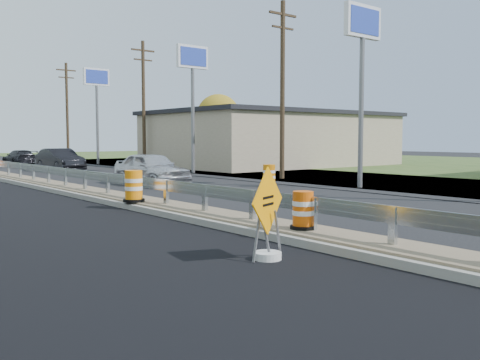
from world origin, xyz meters
TOP-DOWN VIEW (x-y plane):
  - ground at (0.00, 0.00)m, footprint 140.00×140.00m
  - grass_verge_far at (30.00, 10.00)m, footprint 40.00×120.00m
  - median at (0.00, 8.00)m, footprint 1.60×55.00m
  - guardrail at (0.00, 9.00)m, footprint 0.10×46.15m
  - retail_building_near at (20.99, 20.00)m, footprint 18.50×12.50m
  - pylon_sign_south at (10.50, 3.00)m, footprint 2.20×0.30m
  - pylon_sign_mid at (10.50, 16.00)m, footprint 2.20×0.30m
  - pylon_sign_north at (10.50, 30.00)m, footprint 2.20×0.30m
  - utility_pole_smid at (11.50, 9.00)m, footprint 1.90×0.26m
  - utility_pole_nmid at (11.50, 24.00)m, footprint 1.90×0.26m
  - utility_pole_north at (11.50, 39.00)m, footprint 1.90×0.26m
  - tree_far_yellow at (26.00, 34.00)m, footprint 4.62×4.62m
  - caution_sign at (-2.00, -4.75)m, footprint 1.14×0.51m
  - barrel_median_near at (-0.07, -3.76)m, footprint 0.56×0.56m
  - barrel_median_mid at (-0.55, 3.01)m, footprint 0.66×0.66m
  - barrel_shoulder_near at (7.87, 6.05)m, footprint 0.68×0.68m
  - barrel_shoulder_mid at (7.26, 17.35)m, footprint 0.53×0.53m
  - barrel_shoulder_far at (9.20, 33.45)m, footprint 0.58×0.58m
  - car_silver at (4.11, 10.03)m, footprint 2.02×4.62m
  - car_dark_mid at (4.64, 22.92)m, footprint 1.83×4.67m
  - car_dark_far at (5.08, 32.89)m, footprint 1.80×4.29m

SIDE VIEW (x-z plane):
  - ground at x=0.00m, z-range 0.00..0.00m
  - grass_verge_far at x=30.00m, z-range 0.00..0.03m
  - median at x=0.00m, z-range 0.00..0.23m
  - barrel_shoulder_mid at x=7.26m, z-range -0.02..0.76m
  - barrel_shoulder_far at x=9.20m, z-range -0.02..0.84m
  - caution_sign at x=-2.00m, z-range -0.42..1.28m
  - barrel_shoulder_near at x=7.87m, z-range -0.02..0.98m
  - car_dark_far at x=5.08m, z-range 0.00..1.24m
  - barrel_median_near at x=-0.07m, z-range 0.21..1.03m
  - barrel_median_mid at x=-0.55m, z-range 0.21..1.18m
  - guardrail at x=0.00m, z-range 0.37..1.09m
  - car_dark_mid at x=4.64m, z-range 0.00..1.51m
  - car_silver at x=4.11m, z-range 0.00..1.55m
  - retail_building_near at x=20.99m, z-range 0.02..4.29m
  - tree_far_yellow at x=26.00m, z-range 1.11..7.97m
  - utility_pole_smid at x=11.50m, z-range 0.23..9.63m
  - utility_pole_nmid at x=11.50m, z-range 0.23..9.63m
  - utility_pole_north at x=11.50m, z-range 0.23..9.63m
  - pylon_sign_south at x=10.50m, z-range 2.53..10.43m
  - pylon_sign_mid at x=10.50m, z-range 2.53..10.43m
  - pylon_sign_north at x=10.50m, z-range 2.53..10.43m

